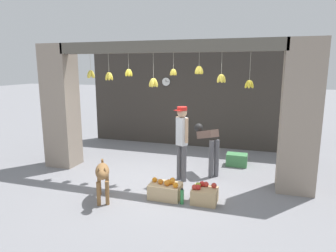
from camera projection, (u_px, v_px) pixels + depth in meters
ground_plane at (162, 180)px, 6.53m from camera, size 60.00×60.00×0.00m
shop_back_wall at (194, 99)px, 9.13m from camera, size 6.70×0.12×2.96m
shop_pillar_left at (61, 107)px, 7.32m from camera, size 0.70×0.60×2.96m
shop_pillar_right at (300, 118)px, 5.73m from camera, size 0.70×0.60×2.96m
storefront_awning at (163, 50)px, 6.11m from camera, size 4.80×0.28×0.96m
dog at (102, 174)px, 5.47m from camera, size 0.55×0.84×0.73m
shopkeeper at (182, 138)px, 6.36m from camera, size 0.31×0.30×1.62m
worker_stooping at (208, 143)px, 6.82m from camera, size 0.67×0.71×1.10m
fruit_crate_oranges at (166, 190)px, 5.63m from camera, size 0.59×0.41×0.37m
fruit_crate_apples at (204, 195)px, 5.44m from camera, size 0.45×0.40×0.36m
produce_box_green at (237, 160)px, 7.48m from camera, size 0.51×0.34×0.30m
water_bottle at (182, 197)px, 5.39m from camera, size 0.07×0.07×0.30m
wall_clock at (166, 82)px, 9.22m from camera, size 0.27×0.03×0.27m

